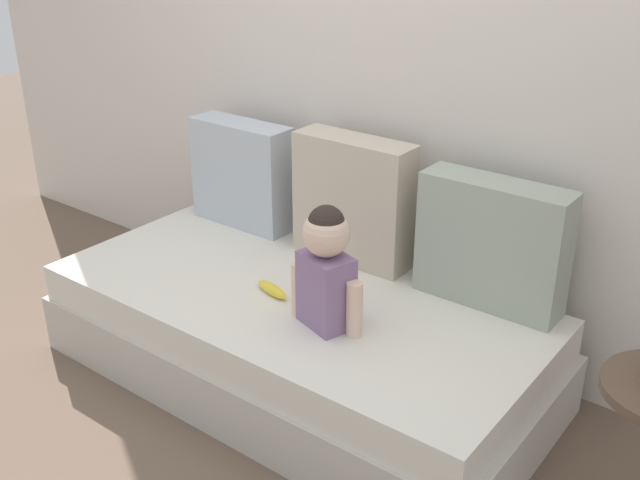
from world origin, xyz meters
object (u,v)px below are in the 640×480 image
toddler (326,265)px  banana (272,289)px  throw_pillow_left (242,174)px  throw_pillow_right (492,244)px  throw_pillow_center (353,200)px  couch (296,336)px

toddler → banana: (-0.29, 0.05, -0.21)m
throw_pillow_left → throw_pillow_right: (1.22, 0.00, -0.00)m
throw_pillow_center → banana: bearing=-97.8°
couch → throw_pillow_right: 0.84m
throw_pillow_right → toddler: size_ratio=1.21×
couch → toddler: (0.23, -0.12, 0.43)m
throw_pillow_left → throw_pillow_right: 1.22m
throw_pillow_center → toddler: 0.54m
couch → throw_pillow_left: bearing=148.5°
throw_pillow_left → banana: bearing=-38.8°
toddler → throw_pillow_left: bearing=149.7°
couch → toddler: bearing=-26.9°
throw_pillow_center → banana: (-0.06, -0.44, -0.24)m
couch → banana: 0.24m
throw_pillow_center → throw_pillow_left: bearing=180.0°
couch → throw_pillow_center: throw_pillow_center is taller
throw_pillow_right → banana: throw_pillow_right is taller
couch → throw_pillow_right: bearing=31.5°
throw_pillow_right → banana: (-0.67, -0.44, -0.22)m
banana → throw_pillow_right: bearing=33.4°
couch → toddler: toddler is taller
throw_pillow_right → banana: 0.83m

